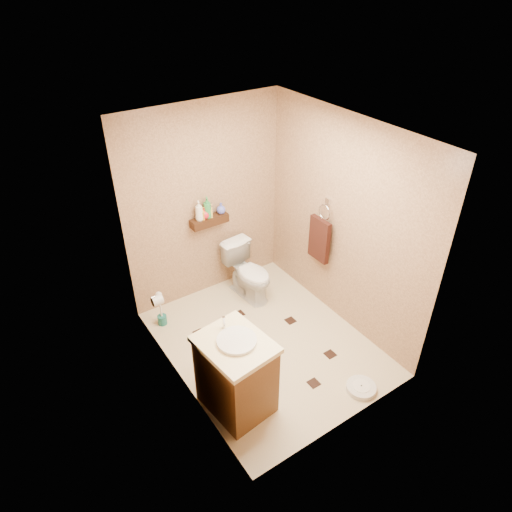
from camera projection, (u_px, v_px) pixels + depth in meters
ground at (265, 343)px, 5.10m from camera, size 2.50×2.50×0.00m
wall_back at (205, 204)px, 5.30m from camera, size 2.00×0.04×2.40m
wall_front at (358, 326)px, 3.57m from camera, size 2.00×0.04×2.40m
wall_left at (173, 289)px, 3.97m from camera, size 0.04×2.50×2.40m
wall_right at (343, 225)px, 4.90m from camera, size 0.04×2.50×2.40m
ceiling at (269, 133)px, 3.77m from camera, size 2.00×2.50×0.02m
wall_shelf at (209, 221)px, 5.34m from camera, size 0.46×0.14×0.10m
floor_accents at (269, 344)px, 5.08m from camera, size 1.14×1.43×0.01m
toilet at (249, 272)px, 5.63m from camera, size 0.45×0.71×0.69m
vanity at (236, 374)px, 4.18m from camera, size 0.62×0.73×0.94m
bathroom_scale at (361, 388)px, 4.54m from camera, size 0.39×0.39×0.06m
toilet_brush at (161, 313)px, 5.28m from camera, size 0.11×0.11×0.47m
towel_ring at (320, 237)px, 5.17m from camera, size 0.12×0.30×0.76m
toilet_paper at (157, 300)px, 4.78m from camera, size 0.12×0.11×0.12m
bottle_a at (199, 211)px, 5.19m from camera, size 0.12×0.12×0.24m
bottle_b at (202, 213)px, 5.23m from camera, size 0.10×0.10×0.15m
bottle_c at (205, 213)px, 5.25m from camera, size 0.16×0.16×0.14m
bottle_d at (207, 207)px, 5.23m from camera, size 0.13×0.13×0.26m
bottle_e at (209, 211)px, 5.27m from camera, size 0.10×0.10×0.16m
bottle_f at (221, 208)px, 5.35m from camera, size 0.13×0.13×0.14m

